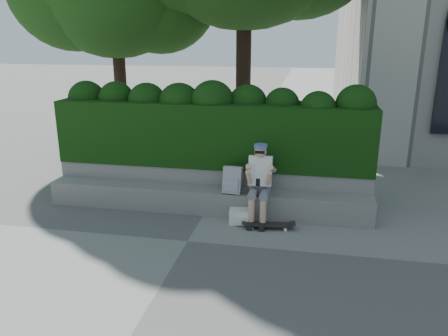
% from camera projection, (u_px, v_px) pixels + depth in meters
% --- Properties ---
extents(ground, '(80.00, 80.00, 0.00)m').
position_uv_depth(ground, '(188.00, 241.00, 6.97)').
color(ground, slate).
rests_on(ground, ground).
extents(bench_ledge, '(6.00, 0.45, 0.45)m').
position_uv_depth(bench_ledge, '(205.00, 200.00, 8.08)').
color(bench_ledge, gray).
rests_on(bench_ledge, ground).
extents(planter_wall, '(6.00, 0.50, 0.75)m').
position_uv_depth(planter_wall, '(211.00, 184.00, 8.48)').
color(planter_wall, gray).
rests_on(planter_wall, ground).
extents(hedge, '(6.00, 1.00, 1.20)m').
position_uv_depth(hedge, '(213.00, 133.00, 8.41)').
color(hedge, black).
rests_on(hedge, planter_wall).
extents(person, '(0.40, 0.76, 1.38)m').
position_uv_depth(person, '(260.00, 180.00, 7.57)').
color(person, slate).
rests_on(person, ground).
extents(skateboard, '(0.82, 0.29, 0.08)m').
position_uv_depth(skateboard, '(269.00, 225.00, 7.41)').
color(skateboard, black).
rests_on(skateboard, ground).
extents(backpack_plaid, '(0.34, 0.20, 0.48)m').
position_uv_depth(backpack_plaid, '(233.00, 180.00, 7.76)').
color(backpack_plaid, silver).
rests_on(backpack_plaid, bench_ledge).
extents(backpack_ground, '(0.41, 0.31, 0.25)m').
position_uv_depth(backpack_ground, '(240.00, 216.00, 7.63)').
color(backpack_ground, silver).
rests_on(backpack_ground, ground).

